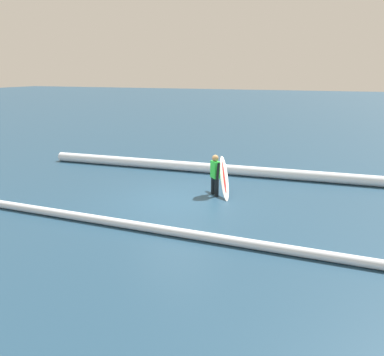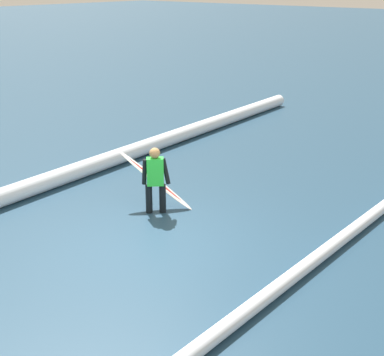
# 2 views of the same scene
# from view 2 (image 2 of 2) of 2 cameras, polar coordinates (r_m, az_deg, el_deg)

# --- Properties ---
(ground_plane) EXTENTS (160.74, 160.74, 0.00)m
(ground_plane) POSITION_cam_2_polar(r_m,az_deg,el_deg) (10.27, -3.61, -6.60)
(ground_plane) COLOR navy
(surfer) EXTENTS (0.39, 0.49, 1.40)m
(surfer) POSITION_cam_2_polar(r_m,az_deg,el_deg) (11.23, -3.81, 0.09)
(surfer) COLOR black
(surfer) RESTS_ON ground_plane
(surfboard) EXTENTS (0.90, 1.58, 1.19)m
(surfboard) POSITION_cam_2_polar(r_m,az_deg,el_deg) (11.62, -3.82, -0.22)
(surfboard) COLOR white
(surfboard) RESTS_ON ground_plane
(wave_crest_foreground) EXTENTS (18.82, 1.47, 0.41)m
(wave_crest_foreground) POSITION_cam_2_polar(r_m,az_deg,el_deg) (14.07, -9.50, 1.55)
(wave_crest_foreground) COLOR white
(wave_crest_foreground) RESTS_ON ground_plane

